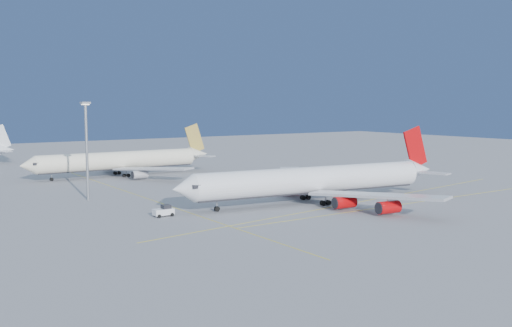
# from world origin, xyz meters

# --- Properties ---
(ground) EXTENTS (500.00, 500.00, 0.00)m
(ground) POSITION_xyz_m (0.00, 0.00, 0.00)
(ground) COLOR slate
(ground) RESTS_ON ground
(taxiway_lines) EXTENTS (118.86, 140.00, 0.02)m
(taxiway_lines) POSITION_xyz_m (-14.71, 6.34, 0.01)
(taxiway_lines) COLOR yellow
(taxiway_lines) RESTS_ON ground
(airliner_virgin) EXTENTS (70.08, 62.52, 17.29)m
(airliner_virgin) POSITION_xyz_m (-9.35, -0.84, 5.21)
(airliner_virgin) COLOR white
(airliner_virgin) RESTS_ON ground
(airliner_etihad) EXTENTS (61.90, 57.39, 16.20)m
(airliner_etihad) POSITION_xyz_m (-28.59, 71.80, 4.93)
(airliner_etihad) COLOR silver
(airliner_etihad) RESTS_ON ground
(pushback_tug) EXTENTS (4.15, 2.58, 2.32)m
(pushback_tug) POSITION_xyz_m (-46.01, 3.93, 1.07)
(pushback_tug) COLOR white
(pushback_tug) RESTS_ON ground
(light_mast) EXTENTS (2.01, 2.01, 23.29)m
(light_mast) POSITION_xyz_m (-52.59, 31.88, 13.75)
(light_mast) COLOR gray
(light_mast) RESTS_ON ground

